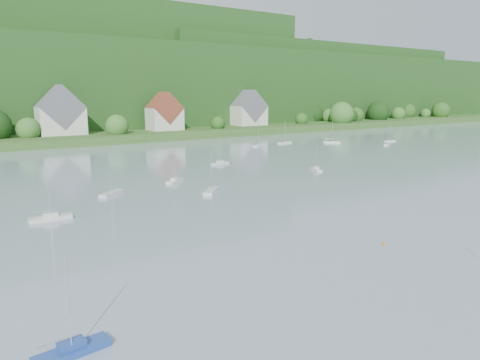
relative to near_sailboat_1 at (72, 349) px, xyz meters
name	(u,v)px	position (x,y,z in m)	size (l,w,h in m)	color
far_shore_strip	(41,137)	(26.15, 154.55, 1.09)	(600.00, 60.00, 3.00)	#2F5620
forested_ridge	(12,83)	(26.54, 223.12, 22.48)	(620.00, 181.22, 69.89)	#144014
village_building_2	(61,115)	(31.15, 142.55, 9.86)	(16.00, 11.44, 18.00)	beige
village_building_3	(164,114)	(71.15, 140.55, 9.02)	(13.00, 10.40, 15.50)	beige
village_building_4	(249,111)	(116.15, 144.55, 9.18)	(15.00, 10.40, 16.50)	beige
near_sailboat_1	(72,349)	(0.00, 0.00, 0.00)	(5.39, 2.11, 7.09)	#1F4192
mooring_buoy_3	(384,245)	(36.85, 2.85, -0.41)	(0.44, 0.44, 0.44)	#D87002
far_sailboat_cluster	(127,170)	(29.12, 69.19, -0.04)	(198.26, 72.94, 8.71)	silver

